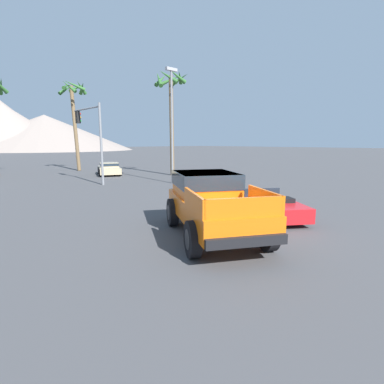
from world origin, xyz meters
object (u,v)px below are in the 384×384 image
object	(u,v)px
orange_pickup_truck	(211,199)
parked_car_tan	(109,168)
palm_tree_short	(74,105)
street_lamp_post	(172,116)
palm_tree_tall	(171,98)
red_convertible_car	(266,205)
traffic_light_main	(90,128)

from	to	relation	value
orange_pickup_truck	parked_car_tan	size ratio (longest dim) A/B	1.21
orange_pickup_truck	palm_tree_short	bearing A→B (deg)	106.53
street_lamp_post	palm_tree_tall	world-z (taller)	palm_tree_tall
parked_car_tan	palm_tree_short	world-z (taller)	palm_tree_short
palm_tree_tall	palm_tree_short	world-z (taller)	palm_tree_tall
orange_pickup_truck	street_lamp_post	bearing A→B (deg)	86.12
red_convertible_car	traffic_light_main	distance (m)	14.69
parked_car_tan	traffic_light_main	xyz separation A→B (m)	(-3.50, -4.12, 3.32)
palm_tree_tall	palm_tree_short	bearing A→B (deg)	113.83
orange_pickup_truck	traffic_light_main	distance (m)	14.86
orange_pickup_truck	palm_tree_tall	distance (m)	18.40
red_convertible_car	palm_tree_short	size ratio (longest dim) A/B	0.50
orange_pickup_truck	palm_tree_tall	bearing A→B (deg)	84.60
red_convertible_car	street_lamp_post	size ratio (longest dim) A/B	0.57
palm_tree_tall	red_convertible_car	bearing A→B (deg)	-115.48
red_convertible_car	street_lamp_post	distance (m)	11.46
parked_car_tan	orange_pickup_truck	bearing A→B (deg)	-84.79
street_lamp_post	red_convertible_car	bearing A→B (deg)	-108.86
red_convertible_car	palm_tree_tall	bearing A→B (deg)	99.17
street_lamp_post	palm_tree_tall	xyz separation A→B (m)	(3.35, 4.18, 1.97)
parked_car_tan	palm_tree_short	bearing A→B (deg)	118.55
palm_tree_tall	traffic_light_main	bearing A→B (deg)	179.81
orange_pickup_truck	traffic_light_main	size ratio (longest dim) A/B	0.99
palm_tree_short	red_convertible_car	bearing A→B (deg)	-95.68
street_lamp_post	palm_tree_short	distance (m)	14.27
red_convertible_car	palm_tree_tall	xyz separation A→B (m)	(6.79, 14.24, 6.26)
red_convertible_car	parked_car_tan	size ratio (longest dim) A/B	0.99
palm_tree_tall	parked_car_tan	bearing A→B (deg)	133.25
parked_car_tan	traffic_light_main	distance (m)	6.35
street_lamp_post	palm_tree_short	xyz separation A→B (m)	(-1.03, 14.11, 1.88)
traffic_light_main	red_convertible_car	bearing A→B (deg)	-177.53
orange_pickup_truck	red_convertible_car	size ratio (longest dim) A/B	1.23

